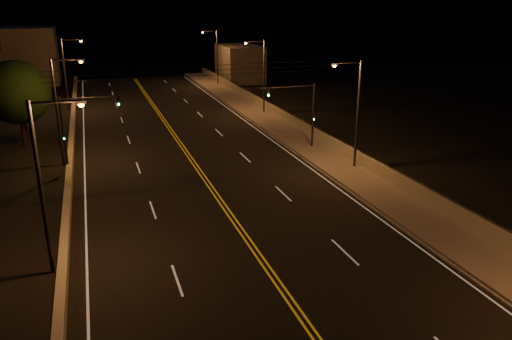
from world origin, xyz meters
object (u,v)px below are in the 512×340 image
object	(u,v)px
streetlight_3	(215,54)
traffic_signal_left	(77,125)
tree_0	(17,93)
streetlight_5	(60,104)
streetlight_6	(67,70)
streetlight_2	(262,72)
tree_1	(20,89)
streetlight_1	(355,108)
streetlight_4	(46,176)
traffic_signal_right	(303,109)

from	to	relation	value
streetlight_3	traffic_signal_left	world-z (taller)	streetlight_3
traffic_signal_left	tree_0	bearing A→B (deg)	117.50
streetlight_5	tree_0	world-z (taller)	streetlight_5
traffic_signal_left	streetlight_6	bearing A→B (deg)	92.60
streetlight_2	streetlight_6	bearing A→B (deg)	156.67
streetlight_5	tree_1	xyz separation A→B (m)	(-4.36, 13.27, -0.70)
streetlight_6	streetlight_1	bearing A→B (deg)	-55.37
streetlight_3	tree_0	xyz separation A→B (m)	(-25.29, -27.88, -0.05)
streetlight_1	tree_0	world-z (taller)	streetlight_1
tree_1	traffic_signal_left	bearing A→B (deg)	-70.62
streetlight_1	streetlight_5	size ratio (longest dim) A/B	1.00
streetlight_5	tree_0	bearing A→B (deg)	118.03
streetlight_3	streetlight_4	size ratio (longest dim) A/B	1.00
streetlight_2	streetlight_6	distance (m)	23.32
streetlight_2	streetlight_4	xyz separation A→B (m)	(-21.41, -31.15, 0.00)
streetlight_1	streetlight_2	distance (m)	21.77
streetlight_4	traffic_signal_left	size ratio (longest dim) A/B	1.44
streetlight_3	traffic_signal_right	distance (m)	37.53
traffic_signal_right	traffic_signal_left	world-z (taller)	same
traffic_signal_left	traffic_signal_right	bearing A→B (deg)	0.00
traffic_signal_left	tree_1	size ratio (longest dim) A/B	0.88
streetlight_2	traffic_signal_right	xyz separation A→B (m)	(-1.52, -15.43, -1.20)
streetlight_3	tree_1	world-z (taller)	streetlight_3
streetlight_4	streetlight_1	bearing A→B (deg)	23.67
traffic_signal_right	tree_0	xyz separation A→B (m)	(-23.77, 9.60, 1.14)
streetlight_4	tree_0	size ratio (longest dim) A/B	1.10
streetlight_1	streetlight_2	world-z (taller)	same
streetlight_4	streetlight_6	bearing A→B (deg)	90.00
streetlight_6	traffic_signal_right	world-z (taller)	streetlight_6
streetlight_5	traffic_signal_left	distance (m)	2.84
streetlight_5	traffic_signal_right	distance (m)	20.06
streetlight_2	streetlight_3	bearing A→B (deg)	90.00
tree_0	tree_1	xyz separation A→B (m)	(-0.48, 5.98, -0.65)
streetlight_2	tree_1	bearing A→B (deg)	179.66
streetlight_2	traffic_signal_left	xyz separation A→B (m)	(-20.29, -15.43, -1.20)
streetlight_1	streetlight_6	xyz separation A→B (m)	(-21.41, 31.00, 0.00)
streetlight_3	tree_0	size ratio (longest dim) A/B	1.10
streetlight_2	tree_1	size ratio (longest dim) A/B	1.26
traffic_signal_left	tree_1	world-z (taller)	tree_1
streetlight_1	traffic_signal_right	world-z (taller)	streetlight_1
streetlight_4	tree_1	bearing A→B (deg)	97.93
tree_1	streetlight_6	bearing A→B (deg)	64.36
streetlight_4	tree_0	bearing A→B (deg)	98.70
traffic_signal_left	tree_1	distance (m)	16.52
streetlight_1	traffic_signal_right	distance (m)	6.63
streetlight_1	traffic_signal_right	bearing A→B (deg)	103.49
streetlight_5	tree_0	distance (m)	8.25
streetlight_5	streetlight_6	world-z (taller)	same
traffic_signal_right	streetlight_3	bearing A→B (deg)	87.68
streetlight_3	streetlight_4	distance (m)	57.35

